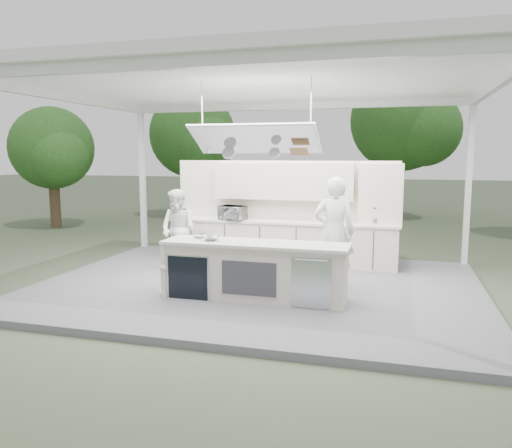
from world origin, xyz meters
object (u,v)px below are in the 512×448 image
(demo_island, at_px, (253,270))
(head_chef, at_px, (334,232))
(back_counter, at_px, (281,242))
(sous_chef, at_px, (178,229))

(demo_island, bearing_deg, head_chef, 42.94)
(back_counter, distance_m, head_chef, 2.25)
(head_chef, xyz_separation_m, sous_chef, (-3.30, 0.58, -0.16))
(demo_island, bearing_deg, back_counter, 93.63)
(demo_island, height_order, sous_chef, sous_chef)
(demo_island, relative_size, sous_chef, 1.86)
(back_counter, bearing_deg, head_chef, -51.41)
(demo_island, bearing_deg, sous_chef, 141.59)
(back_counter, height_order, head_chef, head_chef)
(head_chef, bearing_deg, demo_island, 35.59)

